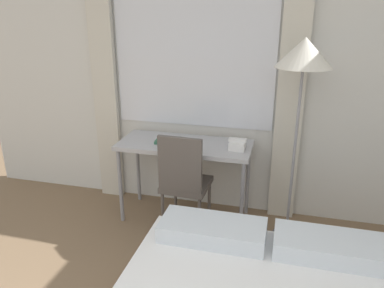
# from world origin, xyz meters

# --- Properties ---
(wall_back_with_window) EXTENTS (5.08, 0.13, 2.70)m
(wall_back_with_window) POSITION_xyz_m (-0.03, 3.24, 1.35)
(wall_back_with_window) COLOR silver
(wall_back_with_window) RESTS_ON ground_plane
(desk) EXTENTS (1.22, 0.52, 0.77)m
(desk) POSITION_xyz_m (-0.21, 2.90, 0.70)
(desk) COLOR #B2B2B7
(desk) RESTS_ON ground_plane
(desk_chair) EXTENTS (0.42, 0.42, 0.95)m
(desk_chair) POSITION_xyz_m (-0.16, 2.66, 0.52)
(desk_chair) COLOR #59514C
(desk_chair) RESTS_ON ground_plane
(standing_lamp) EXTENTS (0.44, 0.44, 1.73)m
(standing_lamp) POSITION_xyz_m (0.75, 2.80, 1.54)
(standing_lamp) COLOR #4C4C51
(standing_lamp) RESTS_ON ground_plane
(telephone) EXTENTS (0.16, 0.17, 0.09)m
(telephone) POSITION_xyz_m (0.27, 2.88, 0.81)
(telephone) COLOR white
(telephone) RESTS_ON desk
(book) EXTENTS (0.24, 0.20, 0.02)m
(book) POSITION_xyz_m (-0.37, 2.90, 0.78)
(book) COLOR #33664C
(book) RESTS_ON desk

